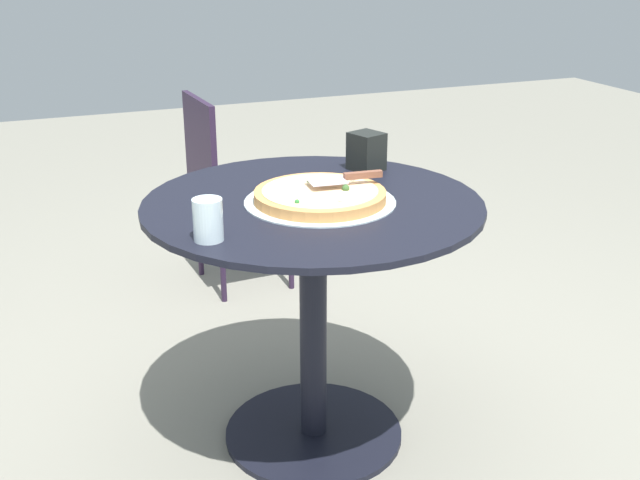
% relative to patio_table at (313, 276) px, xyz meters
% --- Properties ---
extents(ground_plane, '(10.00, 10.00, 0.00)m').
position_rel_patio_table_xyz_m(ground_plane, '(0.00, 0.00, -0.53)').
color(ground_plane, gray).
extents(patio_table, '(0.94, 0.94, 0.76)m').
position_rel_patio_table_xyz_m(patio_table, '(0.00, 0.00, 0.00)').
color(patio_table, black).
rests_on(patio_table, ground).
extents(pizza_on_tray, '(0.41, 0.41, 0.05)m').
position_rel_patio_table_xyz_m(pizza_on_tray, '(0.02, 0.01, 0.24)').
color(pizza_on_tray, silver).
rests_on(pizza_on_tray, patio_table).
extents(pizza_server, '(0.09, 0.21, 0.02)m').
position_rel_patio_table_xyz_m(pizza_server, '(0.00, 0.10, 0.28)').
color(pizza_server, silver).
rests_on(pizza_server, pizza_on_tray).
extents(drinking_cup, '(0.07, 0.07, 0.10)m').
position_rel_patio_table_xyz_m(drinking_cup, '(0.18, -0.34, 0.28)').
color(drinking_cup, white).
rests_on(drinking_cup, patio_table).
extents(napkin_dispenser, '(0.12, 0.11, 0.12)m').
position_rel_patio_table_xyz_m(napkin_dispenser, '(-0.22, 0.27, 0.28)').
color(napkin_dispenser, black).
rests_on(napkin_dispenser, patio_table).
extents(patio_chair_near, '(0.39, 0.39, 0.83)m').
position_rel_patio_table_xyz_m(patio_chair_near, '(-1.18, 0.07, -0.04)').
color(patio_chair_near, '#291B33').
rests_on(patio_chair_near, ground).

